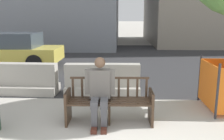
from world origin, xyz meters
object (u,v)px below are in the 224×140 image
(street_bench, at_px, (109,103))
(car_taxi_near, at_px, (11,50))
(seated_person, at_px, (100,90))
(jersey_barrier_left, at_px, (21,81))
(jersey_barrier_centre, at_px, (103,82))

(street_bench, height_order, car_taxi_near, car_taxi_near)
(seated_person, xyz_separation_m, jersey_barrier_left, (-2.32, 1.89, -0.35))
(jersey_barrier_centre, bearing_deg, street_bench, -81.64)
(car_taxi_near, bearing_deg, jersey_barrier_left, -63.44)
(street_bench, xyz_separation_m, car_taxi_near, (-4.33, 5.49, 0.30))
(street_bench, relative_size, jersey_barrier_centre, 0.84)
(seated_person, bearing_deg, street_bench, 18.62)
(seated_person, bearing_deg, car_taxi_near, 126.79)
(street_bench, relative_size, seated_person, 1.29)
(street_bench, distance_m, jersey_barrier_centre, 1.84)
(seated_person, distance_m, jersey_barrier_centre, 1.91)
(jersey_barrier_left, bearing_deg, jersey_barrier_centre, -0.32)
(jersey_barrier_left, bearing_deg, car_taxi_near, 116.56)
(street_bench, bearing_deg, jersey_barrier_left, 143.80)
(street_bench, xyz_separation_m, jersey_barrier_left, (-2.50, 1.83, -0.06))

